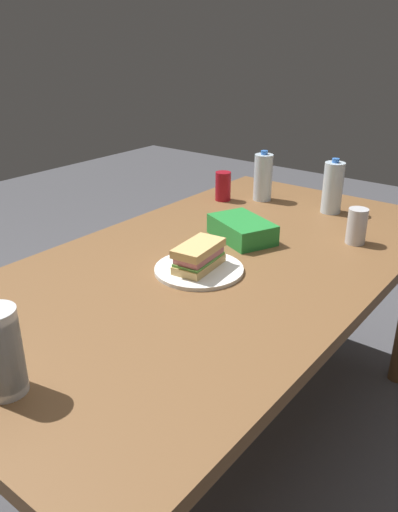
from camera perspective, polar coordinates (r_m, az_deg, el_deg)
The scene contains 10 objects.
ground_plane at distance 2.04m, azimuth 1.74°, elevation -20.62°, with size 8.00×8.00×0.00m, color #4C4C51.
dining_table at distance 1.63m, azimuth 2.03°, elevation -3.09°, with size 1.82×0.98×0.77m.
paper_plate at distance 1.51m, azimuth 0.00°, elevation -1.53°, with size 0.27×0.27×0.01m, color white.
sandwich at distance 1.49m, azimuth -0.01°, elevation 0.03°, with size 0.19×0.12×0.08m.
soda_can_red at distance 2.16m, azimuth 2.74°, elevation 7.89°, with size 0.07×0.07×0.12m, color maroon.
chip_bag at distance 1.75m, azimuth 4.88°, elevation 3.02°, with size 0.23×0.15×0.07m, color #268C38.
water_bottle_tall at distance 2.17m, azimuth 7.25°, elevation 8.84°, with size 0.08×0.08×0.21m.
plastic_cup_stack at distance 1.06m, azimuth -21.53°, elevation -10.07°, with size 0.08×0.08×0.18m.
water_bottle_spare at distance 2.06m, azimuth 14.89°, elevation 7.49°, with size 0.08×0.08×0.22m.
soda_can_silver at distance 1.78m, azimuth 17.42°, elevation 3.25°, with size 0.07×0.07×0.12m, color silver.
Camera 1 is at (1.18, 0.85, 1.43)m, focal length 35.36 mm.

